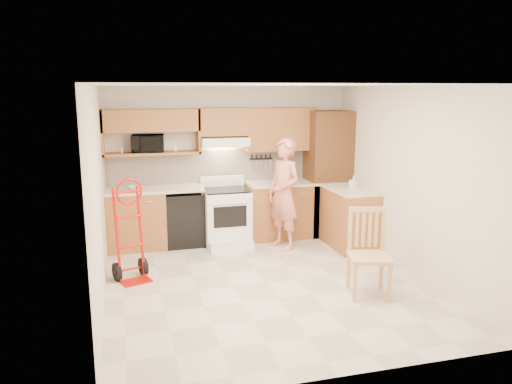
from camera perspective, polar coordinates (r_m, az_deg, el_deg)
name	(u,v)px	position (r m, az deg, el deg)	size (l,w,h in m)	color
floor	(266,284)	(6.63, 1.15, -10.29)	(4.00, 4.50, 0.02)	beige
ceiling	(267,84)	(6.15, 1.24, 12.05)	(4.00, 4.50, 0.02)	white
wall_back	(228,163)	(8.43, -3.13, 3.32)	(4.00, 0.02, 2.50)	beige
wall_front	(344,239)	(4.21, 9.91, -5.29)	(4.00, 0.02, 2.50)	beige
wall_left	(97,197)	(6.03, -17.46, -0.53)	(0.02, 4.50, 2.50)	beige
wall_right	(410,180)	(7.09, 16.98, 1.26)	(0.02, 4.50, 2.50)	beige
backsplash	(229,166)	(8.41, -3.09, 2.96)	(3.92, 0.03, 0.55)	beige
lower_cab_left	(136,220)	(8.11, -13.39, -3.09)	(0.90, 0.60, 0.90)	#A76936
dishwasher	(184,218)	(8.16, -8.12, -2.96)	(0.60, 0.60, 0.85)	black
lower_cab_right	(281,211)	(8.50, 2.85, -2.10)	(1.14, 0.60, 0.90)	#A76936
countertop_left	(154,189)	(8.02, -11.41, 0.28)	(1.50, 0.63, 0.04)	beige
countertop_right	(281,183)	(8.40, 2.88, 1.01)	(1.14, 0.63, 0.04)	beige
cab_return_right	(349,219)	(8.10, 10.48, -2.98)	(0.60, 1.00, 0.90)	#A76936
countertop_return	(350,190)	(7.99, 10.60, 0.28)	(0.63, 1.00, 0.04)	beige
pantry_tall	(327,173)	(8.67, 8.06, 2.11)	(0.70, 0.60, 2.10)	brown
upper_cab_left	(151,120)	(8.02, -11.78, 7.91)	(1.50, 0.33, 0.34)	#A76936
upper_shelf_mw	(152,153)	(8.06, -11.63, 4.30)	(1.50, 0.33, 0.04)	#A76936
upper_cab_center	(223,122)	(8.17, -3.76, 7.91)	(0.76, 0.33, 0.44)	#A76936
upper_cab_right	(279,129)	(8.41, 2.66, 7.08)	(1.14, 0.33, 0.70)	#A76936
range_hood	(224,142)	(8.13, -3.64, 5.70)	(0.76, 0.46, 0.14)	white
knife_strip	(261,163)	(8.51, 0.57, 3.34)	(0.40, 0.05, 0.29)	black
microwave	(148,143)	(8.04, -12.11, 5.37)	(0.49, 0.33, 0.27)	black
range	(227,212)	(8.04, -3.30, -2.32)	(0.72, 0.95, 1.06)	white
person	(284,194)	(7.81, 3.16, -0.23)	(0.63, 0.41, 1.73)	#DA7461
hand_truck	(131,235)	(6.72, -13.89, -4.74)	(0.48, 0.44, 1.22)	#BE0E07
dining_chair	(370,254)	(6.22, 12.68, -6.82)	(0.47, 0.51, 1.05)	tan
soap_bottle	(353,183)	(7.89, 10.92, 1.05)	(0.09, 0.10, 0.21)	white
bowl	(135,188)	(8.00, -13.51, 0.48)	(0.20, 0.20, 0.05)	white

